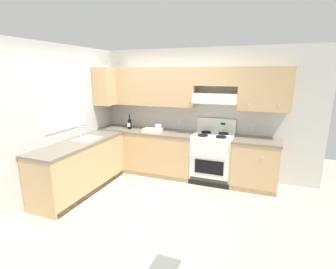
# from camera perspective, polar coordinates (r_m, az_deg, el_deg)

# --- Properties ---
(ground_plane) EXTENTS (7.04, 7.04, 0.00)m
(ground_plane) POSITION_cam_1_polar(r_m,az_deg,el_deg) (4.31, -5.39, -14.99)
(ground_plane) COLOR #B2AA99
(floor_accent_tile) EXTENTS (0.30, 0.30, 0.01)m
(floor_accent_tile) POSITION_cam_1_polar(r_m,az_deg,el_deg) (3.12, -0.78, -27.67)
(floor_accent_tile) COLOR slate
(floor_accent_tile) RESTS_ON ground_plane
(wall_back) EXTENTS (4.68, 0.57, 2.55)m
(wall_back) POSITION_cam_1_polar(r_m,az_deg,el_deg) (5.10, 5.98, 7.07)
(wall_back) COLOR silver
(wall_back) RESTS_ON ground_plane
(wall_left) EXTENTS (0.47, 4.00, 2.55)m
(wall_left) POSITION_cam_1_polar(r_m,az_deg,el_deg) (4.93, -21.42, 4.37)
(wall_left) COLOR silver
(wall_left) RESTS_ON ground_plane
(counter_back_run) EXTENTS (3.60, 0.65, 0.91)m
(counter_back_run) POSITION_cam_1_polar(r_m,az_deg,el_deg) (5.15, 1.59, -4.55)
(counter_back_run) COLOR tan
(counter_back_run) RESTS_ON ground_plane
(counter_left_run) EXTENTS (0.63, 1.91, 1.13)m
(counter_left_run) POSITION_cam_1_polar(r_m,az_deg,el_deg) (4.76, -19.18, -6.78)
(counter_left_run) COLOR tan
(counter_left_run) RESTS_ON ground_plane
(stove) EXTENTS (0.76, 0.62, 1.20)m
(stove) POSITION_cam_1_polar(r_m,az_deg,el_deg) (4.96, 10.03, -5.14)
(stove) COLOR white
(stove) RESTS_ON ground_plane
(wine_bottle) EXTENTS (0.08, 0.08, 0.31)m
(wine_bottle) POSITION_cam_1_polar(r_m,az_deg,el_deg) (5.41, -8.70, 2.56)
(wine_bottle) COLOR black
(wine_bottle) RESTS_ON counter_back_run
(bowl) EXTENTS (0.38, 0.23, 0.06)m
(bowl) POSITION_cam_1_polar(r_m,az_deg,el_deg) (5.11, -3.59, 0.87)
(bowl) COLOR white
(bowl) RESTS_ON counter_back_run
(paper_towel_roll) EXTENTS (0.12, 0.14, 0.14)m
(paper_towel_roll) POSITION_cam_1_polar(r_m,az_deg,el_deg) (5.19, -2.12, 1.64)
(paper_towel_roll) COLOR white
(paper_towel_roll) RESTS_ON counter_back_run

